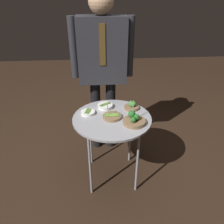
{
  "coord_description": "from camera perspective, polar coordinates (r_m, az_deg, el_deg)",
  "views": [
    {
      "loc": [
        -0.12,
        -1.54,
        1.58
      ],
      "look_at": [
        0.0,
        0.0,
        0.7
      ],
      "focal_mm": 35.0,
      "sensor_mm": 36.0,
      "label": 1
    }
  ],
  "objects": [
    {
      "name": "bowl_asparagus_front_left",
      "position": [
        1.95,
        -1.8,
        1.58
      ],
      "size": [
        0.14,
        0.14,
        0.04
      ],
      "color": "white",
      "rests_on": "serving_cart"
    },
    {
      "name": "ground_plane",
      "position": [
        2.22,
        -0.0,
        -16.04
      ],
      "size": [
        8.0,
        8.0,
        0.0
      ],
      "primitive_type": "plane",
      "color": "black"
    },
    {
      "name": "bowl_broccoli_far_rim",
      "position": [
        1.94,
        5.19,
        1.57
      ],
      "size": [
        0.13,
        0.13,
        0.07
      ],
      "color": "brown",
      "rests_on": "serving_cart"
    },
    {
      "name": "waiter_figure",
      "position": [
        2.1,
        -2.57,
        13.78
      ],
      "size": [
        0.59,
        0.22,
        1.6
      ],
      "color": "black",
      "rests_on": "ground_plane"
    },
    {
      "name": "serving_cart",
      "position": [
        1.83,
        -0.0,
        -2.64
      ],
      "size": [
        0.65,
        0.65,
        0.65
      ],
      "color": "#939399",
      "rests_on": "ground_plane"
    },
    {
      "name": "bowl_broccoli_near_rim",
      "position": [
        1.72,
        5.77,
        -2.1
      ],
      "size": [
        0.18,
        0.18,
        0.18
      ],
      "color": "brown",
      "rests_on": "serving_cart"
    },
    {
      "name": "bowl_asparagus_front_center",
      "position": [
        1.79,
        0.12,
        -1.13
      ],
      "size": [
        0.15,
        0.15,
        0.14
      ],
      "color": "brown",
      "rests_on": "serving_cart"
    },
    {
      "name": "bowl_asparagus_mid_right",
      "position": [
        1.86,
        -6.32,
        -0.11
      ],
      "size": [
        0.12,
        0.12,
        0.03
      ],
      "color": "white",
      "rests_on": "serving_cart"
    }
  ]
}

